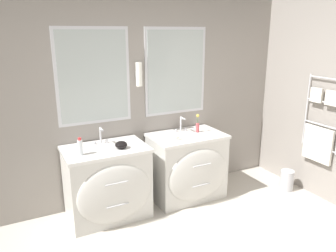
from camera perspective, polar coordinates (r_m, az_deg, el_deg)
name	(u,v)px	position (r m, az deg, el deg)	size (l,w,h in m)	color
wall_back	(137,97)	(4.09, -5.44, 5.00)	(5.74, 0.16, 2.60)	gray
wall_right	(334,100)	(4.47, 26.93, 4.01)	(0.13, 4.15, 2.60)	gray
vanity_left	(108,183)	(3.86, -10.40, -9.78)	(0.93, 0.68, 0.85)	silver
vanity_right	(188,166)	(4.25, 3.51, -7.04)	(0.93, 0.68, 0.85)	silver
faucet_left	(101,136)	(3.84, -11.62, -1.71)	(0.17, 0.12, 0.20)	silver
faucet_right	(181,124)	(4.23, 2.33, 0.28)	(0.17, 0.12, 0.20)	silver
toiletry_bottle	(80,147)	(3.55, -15.05, -3.56)	(0.06, 0.06, 0.19)	silver
amenity_bowl	(121,145)	(3.67, -8.16, -3.26)	(0.14, 0.14, 0.08)	black
flower_vase	(198,125)	(4.22, 5.17, 0.18)	(0.05, 0.05, 0.24)	#CC4C51
soap_dish	(177,138)	(3.92, 1.53, -2.18)	(0.10, 0.07, 0.04)	white
waste_bin	(287,180)	(4.82, 20.00, -8.81)	(0.18, 0.18, 0.28)	#B7B7BC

